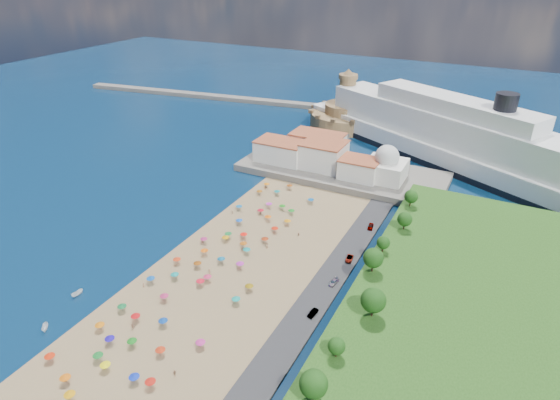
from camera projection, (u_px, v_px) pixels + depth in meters
The scene contains 13 objects.
ground at pixel (235, 250), 154.53m from camera, with size 700.00×700.00×0.00m, color #071938.
terrace at pixel (341, 172), 207.43m from camera, with size 90.00×36.00×3.00m, color #59544C.
jetty at pixel (325, 140), 244.13m from camera, with size 18.00×70.00×2.40m, color #59544C.
breakwater at pixel (217, 97), 319.35m from camera, with size 200.00×7.00×2.60m, color #59544C.
waterfront_buildings at pixel (315, 153), 210.29m from camera, with size 57.00×29.00×11.00m.
domed_building at pixel (386, 166), 194.30m from camera, with size 16.00×16.00×15.00m.
fortress at pixel (346, 115), 265.30m from camera, with size 40.00×40.00×32.40m.
cruise_ship at pixel (450, 140), 216.07m from camera, with size 164.08×101.09×37.51m.
beach_parasols at pixel (213, 261), 145.31m from camera, with size 31.73×118.19×2.20m.
beachgoers at pixel (235, 244), 155.59m from camera, with size 30.11×96.93×1.86m.
moored_boats at pixel (62, 309), 127.30m from camera, with size 6.26×17.42×1.45m.
parked_cars at pixel (347, 262), 145.99m from camera, with size 2.52×55.23×1.44m.
hillside_trees at pixel (368, 284), 121.79m from camera, with size 11.70×109.65×8.12m.
Camera 1 is at (72.51, -108.43, 85.80)m, focal length 30.00 mm.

